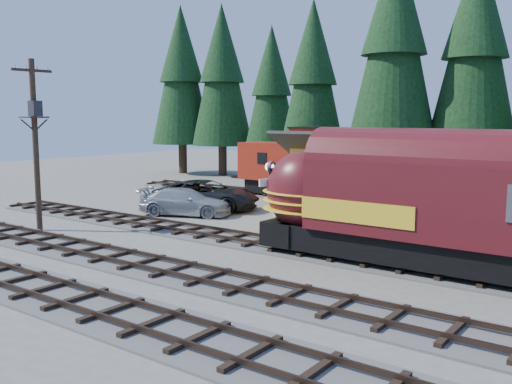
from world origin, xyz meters
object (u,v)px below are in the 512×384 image
Objects in this scene: locomotive at (425,209)px; caboose at (299,166)px; depot at (404,177)px; utility_pole at (35,134)px; pickup_truck_a at (207,195)px; pickup_truck_b at (185,202)px.

locomotive is 1.67× the size of caboose.
depot is 7.41m from locomotive.
utility_pole reaches higher than locomotive.
depot reaches higher than pickup_truck_a.
pickup_truck_a is at bearing 159.91° from locomotive.
depot is 1.38× the size of caboose.
pickup_truck_b is (3.03, 7.99, -4.31)m from utility_pole.
depot is at bearing -100.42° from pickup_truck_b.
locomotive reaches higher than pickup_truck_b.
caboose is 1.63× the size of pickup_truck_b.
depot reaches higher than locomotive.
depot is 13.42m from caboose.
caboose is at bearing -34.46° from pickup_truck_a.
caboose is at bearing 78.56° from utility_pole.
utility_pole is at bearing -104.47° from caboose.
depot is 13.36m from pickup_truck_a.
utility_pole reaches higher than caboose.
caboose is at bearing 136.28° from locomotive.
caboose is 10.56m from pickup_truck_b.
utility_pole is (-4.72, -18.30, 2.71)m from caboose.
pickup_truck_a is at bearing -104.85° from caboose.
depot is at bearing 118.49° from locomotive.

